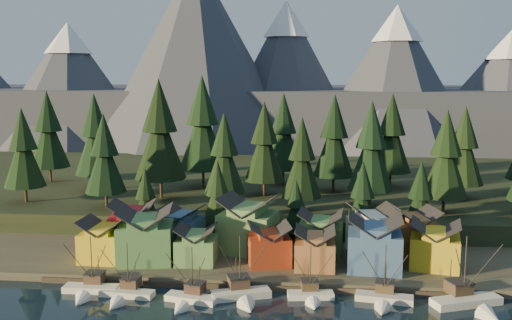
# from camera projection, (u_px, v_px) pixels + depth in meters

# --- Properties ---
(shore_strip) EXTENTS (400.00, 50.00, 1.50)m
(shore_strip) POSITION_uv_depth(u_px,v_px,m) (273.00, 244.00, 123.85)
(shore_strip) COLOR #3A362A
(shore_strip) RESTS_ON ground
(hillside) EXTENTS (420.00, 100.00, 6.00)m
(hillside) POSITION_uv_depth(u_px,v_px,m) (284.00, 188.00, 172.70)
(hillside) COLOR black
(hillside) RESTS_ON ground
(dock) EXTENTS (80.00, 4.00, 1.00)m
(dock) POSITION_uv_depth(u_px,v_px,m) (263.00, 284.00, 100.76)
(dock) COLOR #3F352D
(dock) RESTS_ON ground
(mountain_ridge) EXTENTS (560.00, 190.00, 90.00)m
(mountain_ridge) POSITION_uv_depth(u_px,v_px,m) (289.00, 96.00, 291.26)
(mountain_ridge) COLOR #404452
(mountain_ridge) RESTS_ON ground
(boat_0) EXTENTS (9.82, 10.68, 10.75)m
(boat_0) POSITION_uv_depth(u_px,v_px,m) (89.00, 283.00, 97.33)
(boat_0) COLOR white
(boat_0) RESTS_ON ground
(boat_1) EXTENTS (9.69, 10.39, 10.19)m
(boat_1) POSITION_uv_depth(u_px,v_px,m) (124.00, 288.00, 95.35)
(boat_1) COLOR silver
(boat_1) RESTS_ON ground
(boat_2) EXTENTS (9.32, 9.81, 10.20)m
(boat_2) POSITION_uv_depth(u_px,v_px,m) (189.00, 293.00, 93.23)
(boat_2) COLOR white
(boat_2) RESTS_ON ground
(boat_3) EXTENTS (10.71, 11.21, 11.92)m
(boat_3) POSITION_uv_depth(u_px,v_px,m) (242.00, 287.00, 94.67)
(boat_3) COLOR silver
(boat_3) RESTS_ON ground
(boat_4) EXTENTS (8.19, 8.73, 9.85)m
(boat_4) POSITION_uv_depth(u_px,v_px,m) (311.00, 289.00, 94.80)
(boat_4) COLOR white
(boat_4) RESTS_ON ground
(boat_5) EXTENTS (10.00, 10.61, 10.59)m
(boat_5) POSITION_uv_depth(u_px,v_px,m) (384.00, 292.00, 93.30)
(boat_5) COLOR beige
(boat_5) RESTS_ON ground
(boat_6) EXTENTS (12.40, 12.82, 12.68)m
(boat_6) POSITION_uv_depth(u_px,v_px,m) (472.00, 295.00, 91.34)
(boat_6) COLOR silver
(boat_6) RESTS_ON ground
(house_front_0) EXTENTS (8.45, 8.00, 8.30)m
(house_front_0) POSITION_uv_depth(u_px,v_px,m) (104.00, 239.00, 109.95)
(house_front_0) COLOR gold
(house_front_0) RESTS_ON shore_strip
(house_front_1) EXTENTS (11.75, 11.42, 10.56)m
(house_front_1) POSITION_uv_depth(u_px,v_px,m) (145.00, 233.00, 109.29)
(house_front_1) COLOR #4E8246
(house_front_1) RESTS_ON shore_strip
(house_front_2) EXTENTS (7.65, 7.70, 7.26)m
(house_front_2) POSITION_uv_depth(u_px,v_px,m) (196.00, 244.00, 108.63)
(house_front_2) COLOR #558649
(house_front_2) RESTS_ON shore_strip
(house_front_3) EXTENTS (9.16, 8.89, 7.87)m
(house_front_3) POSITION_uv_depth(u_px,v_px,m) (269.00, 243.00, 107.73)
(house_front_3) COLOR maroon
(house_front_3) RESTS_ON shore_strip
(house_front_4) EXTENTS (7.43, 8.01, 7.54)m
(house_front_4) POSITION_uv_depth(u_px,v_px,m) (315.00, 247.00, 105.93)
(house_front_4) COLOR #986036
(house_front_4) RESTS_ON shore_strip
(house_front_5) EXTENTS (10.25, 9.45, 10.11)m
(house_front_5) POSITION_uv_depth(u_px,v_px,m) (375.00, 242.00, 104.64)
(house_front_5) COLOR #375782
(house_front_5) RESTS_ON shore_strip
(house_front_6) EXTENTS (10.29, 9.92, 8.76)m
(house_front_6) POSITION_uv_depth(u_px,v_px,m) (435.00, 244.00, 105.89)
(house_front_6) COLOR gold
(house_front_6) RESTS_ON shore_strip
(house_back_0) EXTENTS (10.13, 9.82, 9.88)m
(house_back_0) POSITION_uv_depth(u_px,v_px,m) (133.00, 224.00, 117.53)
(house_back_0) COLOR maroon
(house_back_0) RESTS_ON shore_strip
(house_back_1) EXTENTS (9.29, 9.36, 8.74)m
(house_back_1) POSITION_uv_depth(u_px,v_px,m) (181.00, 227.00, 117.88)
(house_back_1) COLOR #375B82
(house_back_1) RESTS_ON shore_strip
(house_back_2) EXTENTS (12.64, 11.98, 11.39)m
(house_back_2) POSITION_uv_depth(u_px,v_px,m) (248.00, 223.00, 115.50)
(house_back_2) COLOR #548045
(house_back_2) RESTS_ON shore_strip
(house_back_3) EXTENTS (9.33, 8.47, 8.80)m
(house_back_3) POSITION_uv_depth(u_px,v_px,m) (320.00, 232.00, 113.80)
(house_back_3) COLOR #477941
(house_back_3) RESTS_ON shore_strip
(house_back_4) EXTENTS (10.47, 10.21, 9.55)m
(house_back_4) POSITION_uv_depth(u_px,v_px,m) (372.00, 228.00, 114.99)
(house_back_4) COLOR white
(house_back_4) RESTS_ON shore_strip
(house_back_5) EXTENTS (9.87, 9.95, 9.41)m
(house_back_5) POSITION_uv_depth(u_px,v_px,m) (415.00, 231.00, 113.36)
(house_back_5) COLOR #925A33
(house_back_5) RESTS_ON shore_strip
(tree_hill_0) EXTENTS (10.05, 10.05, 23.42)m
(tree_hill_0) POSITION_uv_depth(u_px,v_px,m) (23.00, 151.00, 139.13)
(tree_hill_0) COLOR #332319
(tree_hill_0) RESTS_ON hillside
(tree_hill_1) EXTENTS (11.33, 11.33, 26.39)m
(tree_hill_1) POSITION_uv_depth(u_px,v_px,m) (95.00, 137.00, 153.44)
(tree_hill_1) COLOR #332319
(tree_hill_1) RESTS_ON hillside
(tree_hill_2) EXTENTS (9.63, 9.63, 22.43)m
(tree_hill_2) POSITION_uv_depth(u_px,v_px,m) (105.00, 156.00, 133.09)
(tree_hill_2) COLOR #332319
(tree_hill_2) RESTS_ON hillside
(tree_hill_3) EXTENTS (13.03, 13.03, 30.35)m
(tree_hill_3) POSITION_uv_depth(u_px,v_px,m) (160.00, 133.00, 143.25)
(tree_hill_3) COLOR #332319
(tree_hill_3) RESTS_ON hillside
(tree_hill_4) EXTENTS (13.39, 13.39, 31.20)m
(tree_hill_4) POSITION_uv_depth(u_px,v_px,m) (203.00, 126.00, 157.14)
(tree_hill_4) COLOR #332319
(tree_hill_4) RESTS_ON hillside
(tree_hill_5) EXTENTS (9.76, 9.76, 22.74)m
(tree_hill_5) POSITION_uv_depth(u_px,v_px,m) (224.00, 156.00, 132.24)
(tree_hill_5) COLOR #332319
(tree_hill_5) RESTS_ON hillside
(tree_hill_6) EXTENTS (10.55, 10.55, 24.58)m
(tree_hill_6) POSITION_uv_depth(u_px,v_px,m) (264.00, 145.00, 146.05)
(tree_hill_6) COLOR #332319
(tree_hill_6) RESTS_ON hillside
(tree_hill_7) EXTENTS (9.40, 9.40, 21.89)m
(tree_hill_7) POSITION_uv_depth(u_px,v_px,m) (302.00, 161.00, 128.55)
(tree_hill_7) COLOR #332319
(tree_hill_7) RESTS_ON hillside
(tree_hill_8) EXTENTS (11.26, 11.26, 26.24)m
(tree_hill_8) POSITION_uv_depth(u_px,v_px,m) (334.00, 139.00, 151.01)
(tree_hill_8) COLOR #332319
(tree_hill_8) RESTS_ON hillside
(tree_hill_9) EXTENTS (10.90, 10.90, 25.39)m
(tree_hill_9) POSITION_uv_depth(u_px,v_px,m) (371.00, 149.00, 133.56)
(tree_hill_9) COLOR #332319
(tree_hill_9) RESTS_ON hillside
(tree_hill_10) EXTENTS (11.27, 11.27, 26.27)m
(tree_hill_10) POSITION_uv_depth(u_px,v_px,m) (392.00, 136.00, 157.28)
(tree_hill_10) COLOR #332319
(tree_hill_10) RESTS_ON hillside
(tree_hill_11) EXTENTS (10.19, 10.19, 23.74)m
(tree_hill_11) POSITION_uv_depth(u_px,v_px,m) (446.00, 157.00, 127.18)
(tree_hill_11) COLOR #332319
(tree_hill_11) RESTS_ON hillside
(tree_hill_12) EXTENTS (10.10, 10.10, 23.53)m
(tree_hill_12) POSITION_uv_depth(u_px,v_px,m) (464.00, 149.00, 142.14)
(tree_hill_12) COLOR #332319
(tree_hill_12) RESTS_ON hillside
(tree_hill_15) EXTENTS (11.25, 11.25, 26.20)m
(tree_hill_15) POSITION_uv_depth(u_px,v_px,m) (283.00, 134.00, 162.24)
(tree_hill_15) COLOR #332319
(tree_hill_15) RESTS_ON hillside
(tree_hill_16) EXTENTS (11.48, 11.48, 26.75)m
(tree_hill_16) POSITION_uv_depth(u_px,v_px,m) (48.00, 132.00, 165.04)
(tree_hill_16) COLOR #332319
(tree_hill_16) RESTS_ON hillside
(tree_shore_0) EXTENTS (6.68, 6.68, 15.55)m
(tree_shore_0) POSITION_uv_depth(u_px,v_px,m) (146.00, 200.00, 125.26)
(tree_shore_0) COLOR #332319
(tree_shore_0) RESTS_ON shore_strip
(tree_shore_1) EXTENTS (7.56, 7.56, 17.60)m
(tree_shore_1) POSITION_uv_depth(u_px,v_px,m) (218.00, 196.00, 123.49)
(tree_shore_1) COLOR #332319
(tree_shore_1) RESTS_ON shore_strip
(tree_shore_2) EXTENTS (5.89, 5.89, 13.72)m
(tree_shore_2) POSITION_uv_depth(u_px,v_px,m) (296.00, 208.00, 122.12)
(tree_shore_2) COLOR #332319
(tree_shore_2) RESTS_ON shore_strip
(tree_shore_3) EXTENTS (7.67, 7.67, 17.87)m
(tree_shore_3) POSITION_uv_depth(u_px,v_px,m) (362.00, 199.00, 120.39)
(tree_shore_3) COLOR #332319
(tree_shore_3) RESTS_ON shore_strip
(tree_shore_4) EXTENTS (7.75, 7.75, 18.05)m
(tree_shore_4) POSITION_uv_depth(u_px,v_px,m) (420.00, 199.00, 119.18)
(tree_shore_4) COLOR #332319
(tree_shore_4) RESTS_ON shore_strip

